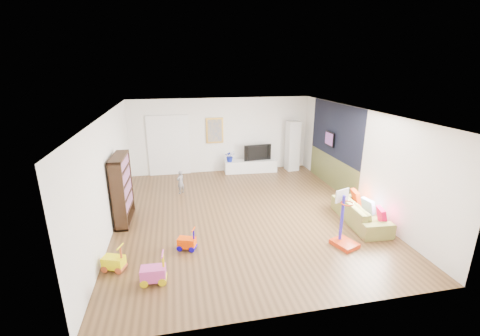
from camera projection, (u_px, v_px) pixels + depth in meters
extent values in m
cube|color=brown|center=(243.00, 213.00, 8.60)|extent=(6.50, 7.50, 0.00)
cube|color=white|center=(243.00, 112.00, 7.78)|extent=(6.50, 7.50, 0.00)
cube|color=silver|center=(222.00, 135.00, 11.69)|extent=(6.50, 0.00, 2.70)
cube|color=silver|center=(297.00, 239.00, 4.69)|extent=(6.50, 0.00, 2.70)
cube|color=white|center=(109.00, 173.00, 7.57)|extent=(0.00, 7.50, 2.70)
cube|color=white|center=(358.00, 158.00, 8.82)|extent=(0.00, 7.50, 2.70)
cube|color=black|center=(335.00, 131.00, 9.97)|extent=(0.01, 3.20, 1.70)
cube|color=brown|center=(331.00, 172.00, 10.38)|extent=(0.01, 3.20, 1.00)
cube|color=white|center=(169.00, 146.00, 11.38)|extent=(1.45, 0.06, 2.10)
cube|color=gold|center=(215.00, 131.00, 11.55)|extent=(0.62, 0.06, 0.92)
cube|color=#7F3F8C|center=(330.00, 139.00, 10.23)|extent=(0.04, 0.56, 0.46)
cube|color=white|center=(251.00, 166.00, 11.91)|extent=(1.94, 0.58, 0.45)
cube|color=silver|center=(292.00, 146.00, 11.94)|extent=(0.46, 0.46, 1.85)
cube|color=black|center=(122.00, 189.00, 7.92)|extent=(0.35, 1.19, 1.72)
imported|color=olive|center=(361.00, 212.00, 8.02)|extent=(0.86, 1.93, 0.55)
cube|color=#B92F0E|center=(347.00, 220.00, 6.86)|extent=(0.59, 0.65, 1.27)
cube|color=yellow|center=(113.00, 258.00, 6.13)|extent=(0.47, 0.38, 0.54)
cube|color=#EB4000|center=(187.00, 239.00, 6.84)|extent=(0.43, 0.35, 0.50)
cube|color=#CF449F|center=(153.00, 269.00, 5.76)|extent=(0.46, 0.29, 0.59)
imported|color=slate|center=(180.00, 182.00, 9.84)|extent=(0.32, 0.31, 0.73)
imported|color=black|center=(257.00, 152.00, 11.83)|extent=(1.04, 0.23, 0.59)
imported|color=#0F1D93|center=(230.00, 156.00, 11.60)|extent=(0.40, 0.36, 0.41)
cube|color=#D0053C|center=(382.00, 216.00, 7.48)|extent=(0.19, 0.39, 0.38)
cube|color=silver|center=(368.00, 206.00, 8.01)|extent=(0.16, 0.38, 0.37)
cube|color=red|center=(356.00, 198.00, 8.50)|extent=(0.18, 0.42, 0.40)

